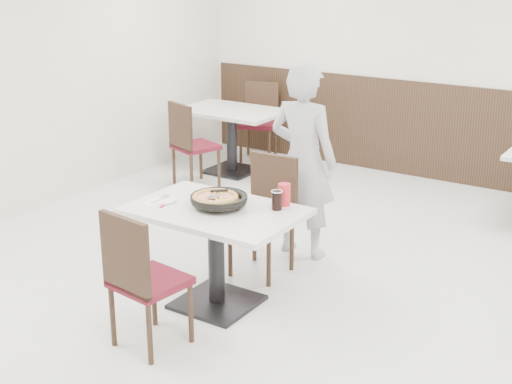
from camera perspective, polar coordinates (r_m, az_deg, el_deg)
The scene contains 19 objects.
floor at distance 5.50m, azimuth 1.20°, elevation -8.04°, with size 7.00×7.00×0.00m, color beige.
wall_back at distance 8.18m, azimuth 14.58°, elevation 10.49°, with size 6.00×0.04×2.80m, color beige.
wainscot_back at distance 8.31m, azimuth 14.06°, elevation 4.68°, with size 5.90×0.03×1.10m, color black.
main_table at distance 5.18m, azimuth -3.19°, elevation -5.24°, with size 1.20×0.80×0.75m, color beige, non-canonical shape.
chair_near at distance 4.67m, azimuth -8.48°, elevation -6.84°, with size 0.42×0.42×0.95m, color black, non-canonical shape.
chair_far at distance 5.64m, azimuth 0.43°, elevation -2.08°, with size 0.42×0.42×0.95m, color black, non-canonical shape.
trivet at distance 5.03m, azimuth -2.95°, elevation -1.18°, with size 0.13×0.13×0.04m, color black.
pizza_pan at distance 5.06m, azimuth -2.98°, elevation -0.77°, with size 0.39×0.39×0.01m, color black.
pizza at distance 5.04m, azimuth -3.29°, elevation -0.61°, with size 0.33×0.33×0.02m, color tan.
pizza_server at distance 5.01m, azimuth -3.42°, elevation -0.35°, with size 0.07×0.09×0.00m, color silver.
napkin at distance 5.21m, azimuth -7.88°, elevation -0.81°, with size 0.16×0.16×0.00m, color white.
side_plate at distance 5.23m, azimuth -7.46°, elevation -0.65°, with size 0.19×0.19×0.01m, color white.
fork at distance 5.21m, azimuth -7.71°, elevation -0.61°, with size 0.01×0.16×0.00m, color silver.
cola_glass at distance 5.00m, azimuth 1.68°, elevation -0.71°, with size 0.07×0.07×0.13m, color black.
red_cup at distance 5.08m, azimuth 2.27°, elevation -0.20°, with size 0.09×0.09×0.16m, color red.
diner_person at distance 5.93m, azimuth 3.79°, elevation 2.48°, with size 0.60×0.40×1.65m, color silver.
bg_table_left at distance 8.38m, azimuth -1.95°, elevation 4.11°, with size 1.20×0.80×0.75m, color beige, non-canonical shape.
bg_chair_left_near at distance 7.86m, azimuth -4.85°, elevation 3.82°, with size 0.42×0.42×0.95m, color black, non-canonical shape.
bg_chair_left_far at distance 8.86m, azimuth 0.19°, elevation 5.57°, with size 0.42×0.42×0.95m, color black, non-canonical shape.
Camera 1 is at (2.59, -4.19, 2.46)m, focal length 50.00 mm.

